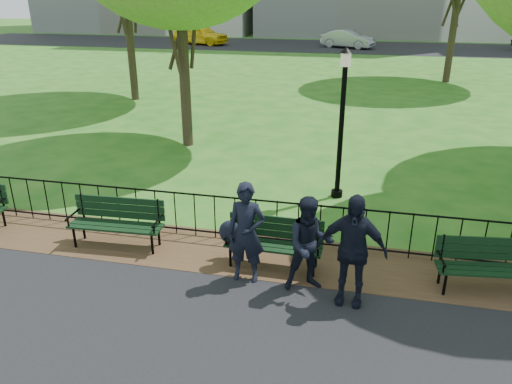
% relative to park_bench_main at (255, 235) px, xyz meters
% --- Properties ---
extents(ground, '(120.00, 120.00, 0.00)m').
position_rel_park_bench_main_xyz_m(ground, '(0.83, -1.20, -0.58)').
color(ground, '#225C18').
extents(dirt_strip, '(60.00, 1.60, 0.01)m').
position_rel_park_bench_main_xyz_m(dirt_strip, '(0.83, 0.30, -0.57)').
color(dirt_strip, '#3E2519').
rests_on(dirt_strip, ground).
extents(far_street, '(70.00, 9.00, 0.01)m').
position_rel_park_bench_main_xyz_m(far_street, '(0.83, 33.80, -0.58)').
color(far_street, black).
rests_on(far_street, ground).
extents(iron_fence, '(24.06, 0.06, 1.00)m').
position_rel_park_bench_main_xyz_m(iron_fence, '(0.83, 0.80, -0.08)').
color(iron_fence, black).
rests_on(iron_fence, ground).
extents(park_bench_main, '(1.77, 0.54, 0.94)m').
position_rel_park_bench_main_xyz_m(park_bench_main, '(0.00, 0.00, 0.00)').
color(park_bench_main, black).
rests_on(park_bench_main, ground).
extents(park_bench_left_a, '(1.76, 0.63, 0.99)m').
position_rel_park_bench_main_xyz_m(park_bench_left_a, '(-2.65, 0.16, -0.02)').
color(park_bench_left_a, black).
rests_on(park_bench_left_a, ground).
extents(park_bench_right_a, '(1.70, 0.72, 0.94)m').
position_rel_park_bench_main_xyz_m(park_bench_right_a, '(3.78, 0.09, -0.05)').
color(park_bench_right_a, black).
rests_on(park_bench_right_a, ground).
extents(lamppost, '(0.30, 0.30, 3.35)m').
position_rel_park_bench_main_xyz_m(lamppost, '(1.17, 3.39, 1.24)').
color(lamppost, black).
rests_on(lamppost, ground).
extents(person_left, '(0.63, 0.42, 1.70)m').
position_rel_park_bench_main_xyz_m(person_left, '(-0.04, -0.48, 0.28)').
color(person_left, black).
rests_on(person_left, asphalt_path).
extents(person_mid, '(0.85, 0.63, 1.57)m').
position_rel_park_bench_main_xyz_m(person_mid, '(0.99, -0.52, 0.21)').
color(person_mid, black).
rests_on(person_mid, asphalt_path).
extents(person_right, '(1.08, 0.51, 1.78)m').
position_rel_park_bench_main_xyz_m(person_right, '(1.64, -0.75, 0.32)').
color(person_right, black).
rests_on(person_right, asphalt_path).
extents(taxi, '(4.96, 3.11, 1.57)m').
position_rel_park_bench_main_xyz_m(taxi, '(-12.04, 32.86, 0.21)').
color(taxi, yellow).
rests_on(taxi, far_street).
extents(sedan_silver, '(4.29, 2.75, 1.34)m').
position_rel_park_bench_main_xyz_m(sedan_silver, '(-0.22, 32.96, 0.10)').
color(sedan_silver, '#9C9FA3').
rests_on(sedan_silver, far_street).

